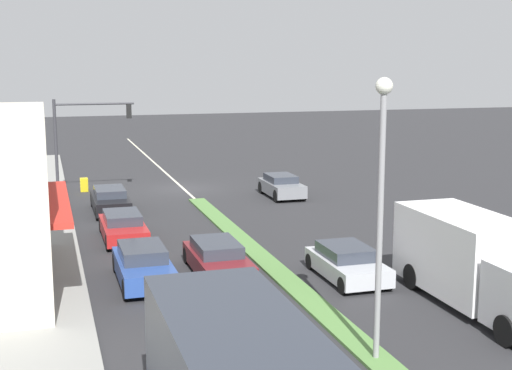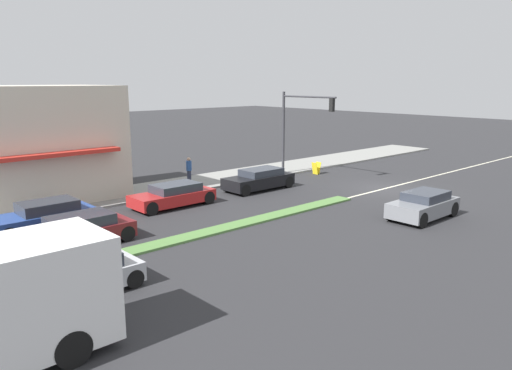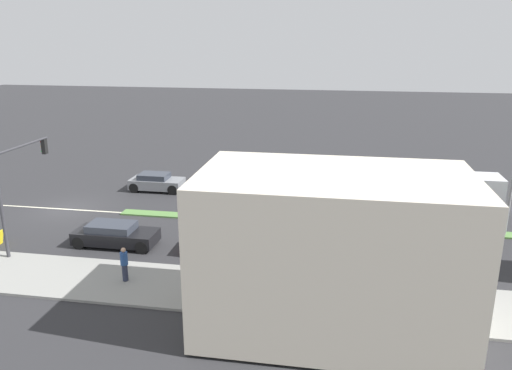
# 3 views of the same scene
# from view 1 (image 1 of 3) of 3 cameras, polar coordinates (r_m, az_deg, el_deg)

# --- Properties ---
(ground_plane) EXTENTS (160.00, 160.00, 0.00)m
(ground_plane) POSITION_cam_1_polar(r_m,az_deg,el_deg) (27.70, 1.24, -6.59)
(ground_plane) COLOR #2B2B2D
(sidewalk_right) EXTENTS (4.00, 73.00, 0.12)m
(sidewalk_right) POSITION_cam_1_polar(r_m,az_deg,el_deg) (25.99, -17.85, -8.07)
(sidewalk_right) COLOR gray
(sidewalk_right) RESTS_ON ground
(median_strip) EXTENTS (0.90, 46.00, 0.10)m
(median_strip) POSITION_cam_1_polar(r_m,az_deg,el_deg) (19.82, 9.47, -13.47)
(median_strip) COLOR #568442
(median_strip) RESTS_ON ground
(lane_marking_center) EXTENTS (0.16, 60.00, 0.01)m
(lane_marking_center) POSITION_cam_1_polar(r_m,az_deg,el_deg) (44.73, -5.85, -0.27)
(lane_marking_center) COLOR beige
(lane_marking_center) RESTS_ON ground
(traffic_signal_main) EXTENTS (4.59, 0.34, 5.60)m
(traffic_signal_main) POSITION_cam_1_polar(r_m,az_deg,el_deg) (42.32, -13.83, 4.24)
(traffic_signal_main) COLOR #333338
(traffic_signal_main) RESTS_ON sidewalk_right
(street_lamp) EXTENTS (0.44, 0.44, 7.37)m
(street_lamp) POSITION_cam_1_polar(r_m,az_deg,el_deg) (18.41, 9.98, 0.09)
(street_lamp) COLOR gray
(street_lamp) RESTS_ON median_strip
(pedestrian) EXTENTS (0.34, 0.34, 1.63)m
(pedestrian) POSITION_cam_1_polar(r_m,az_deg,el_deg) (35.79, -17.62, -1.67)
(pedestrian) COLOR #282D42
(pedestrian) RESTS_ON sidewalk_right
(warning_aframe_sign) EXTENTS (0.45, 0.53, 0.84)m
(warning_aframe_sign) POSITION_cam_1_polar(r_m,az_deg,el_deg) (44.49, -13.58, -0.00)
(warning_aframe_sign) COLOR yellow
(warning_aframe_sign) RESTS_ON ground
(delivery_truck) EXTENTS (2.44, 7.50, 2.87)m
(delivery_truck) POSITION_cam_1_polar(r_m,az_deg,el_deg) (24.15, 17.26, -5.92)
(delivery_truck) COLOR silver
(delivery_truck) RESTS_ON ground
(suv_grey) EXTENTS (1.80, 3.85, 1.29)m
(suv_grey) POSITION_cam_1_polar(r_m,az_deg,el_deg) (41.67, 2.05, -0.09)
(suv_grey) COLOR slate
(suv_grey) RESTS_ON ground
(coupe_blue) EXTENTS (1.83, 4.26, 1.34)m
(coupe_blue) POSITION_cam_1_polar(r_m,az_deg,el_deg) (25.96, -9.02, -6.35)
(coupe_blue) COLOR #284793
(coupe_blue) RESTS_ON ground
(suv_black) EXTENTS (1.80, 4.46, 1.26)m
(suv_black) POSITION_cam_1_polar(r_m,az_deg,el_deg) (38.26, -11.58, -1.21)
(suv_black) COLOR black
(suv_black) RESTS_ON ground
(sedan_maroon) EXTENTS (1.84, 4.48, 1.24)m
(sedan_maroon) POSITION_cam_1_polar(r_m,az_deg,el_deg) (26.68, -3.08, -5.91)
(sedan_maroon) COLOR maroon
(sedan_maroon) RESTS_ON ground
(sedan_silver) EXTENTS (1.88, 3.92, 1.22)m
(sedan_silver) POSITION_cam_1_polar(r_m,az_deg,el_deg) (26.34, 7.29, -6.21)
(sedan_silver) COLOR #B7BABF
(sedan_silver) RESTS_ON ground
(hatchback_red) EXTENTS (1.83, 4.37, 1.19)m
(hatchback_red) POSITION_cam_1_polar(r_m,az_deg,el_deg) (32.32, -10.59, -3.28)
(hatchback_red) COLOR #AD1E1E
(hatchback_red) RESTS_ON ground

